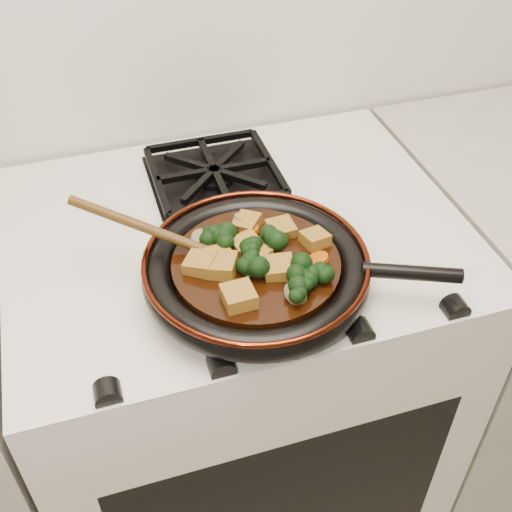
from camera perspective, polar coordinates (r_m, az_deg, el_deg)
name	(u,v)px	position (r m, az deg, el deg)	size (l,w,h in m)	color
stove	(240,389)	(1.40, -1.41, -11.76)	(0.76, 0.60, 0.90)	beige
burner_grate_front	(261,276)	(0.97, 0.47, -1.80)	(0.23, 0.23, 0.03)	black
burner_grate_back	(214,175)	(1.18, -3.71, 7.24)	(0.23, 0.23, 0.03)	black
skillet	(258,269)	(0.93, 0.13, -1.20)	(0.44, 0.33, 0.05)	black
braising_sauce	(256,267)	(0.93, 0.00, -0.96)	(0.24, 0.24, 0.02)	black
tofu_cube_0	(281,229)	(0.97, 2.22, 2.38)	(0.04, 0.04, 0.02)	olive
tofu_cube_1	(246,245)	(0.94, -0.86, 1.03)	(0.04, 0.04, 0.02)	olive
tofu_cube_2	(247,224)	(0.98, -0.79, 2.90)	(0.04, 0.04, 0.02)	olive
tofu_cube_3	(200,264)	(0.91, -4.96, -0.73)	(0.04, 0.04, 0.02)	olive
tofu_cube_4	(279,268)	(0.90, 2.08, -1.11)	(0.04, 0.04, 0.02)	olive
tofu_cube_5	(219,259)	(0.92, -3.29, -0.22)	(0.04, 0.04, 0.02)	olive
tofu_cube_6	(239,297)	(0.86, -1.54, -3.66)	(0.04, 0.04, 0.02)	olive
tofu_cube_7	(257,255)	(0.92, 0.11, 0.07)	(0.03, 0.03, 0.02)	olive
tofu_cube_8	(315,239)	(0.95, 5.25, 1.52)	(0.04, 0.04, 0.02)	olive
tofu_cube_9	(221,266)	(0.90, -3.09, -0.90)	(0.04, 0.05, 0.02)	olive
broccoli_floret_0	(249,253)	(0.92, -0.65, 0.28)	(0.06, 0.06, 0.05)	black
broccoli_floret_1	(297,274)	(0.89, 3.63, -1.56)	(0.06, 0.06, 0.06)	black
broccoli_floret_2	(302,296)	(0.86, 4.15, -3.58)	(0.06, 0.06, 0.05)	black
broccoli_floret_3	(214,238)	(0.95, -3.73, 1.62)	(0.06, 0.06, 0.05)	black
broccoli_floret_4	(279,241)	(0.94, 2.03, 1.36)	(0.06, 0.06, 0.05)	black
broccoli_floret_5	(248,269)	(0.90, -0.68, -1.16)	(0.06, 0.06, 0.05)	black
broccoli_floret_6	(230,241)	(0.94, -2.31, 1.35)	(0.06, 0.06, 0.05)	black
broccoli_floret_7	(314,275)	(0.89, 5.20, -1.66)	(0.06, 0.06, 0.05)	black
carrot_coin_0	(249,230)	(0.97, -0.60, 2.35)	(0.03, 0.03, 0.01)	#A24204
carrot_coin_1	(210,250)	(0.94, -4.14, 0.50)	(0.03, 0.03, 0.01)	#A24204
carrot_coin_2	(319,259)	(0.92, 5.60, -0.27)	(0.03, 0.03, 0.01)	#A24204
carrot_coin_3	(223,267)	(0.91, -2.93, -0.98)	(0.03, 0.03, 0.01)	#A24204
mushroom_slice_0	(202,240)	(0.95, -4.79, 1.40)	(0.04, 0.04, 0.01)	brown
mushroom_slice_1	(296,293)	(0.87, 3.57, -3.29)	(0.03, 0.03, 0.01)	brown
mushroom_slice_2	(244,220)	(0.98, -1.03, 3.20)	(0.03, 0.03, 0.01)	brown
wooden_spoon	(175,239)	(0.94, -7.17, 1.51)	(0.14, 0.10, 0.23)	#462C0F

